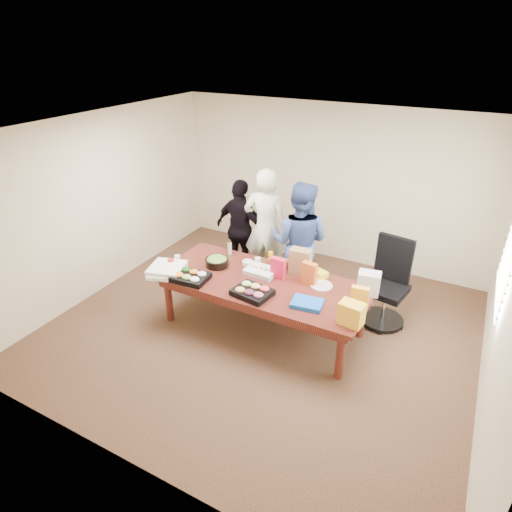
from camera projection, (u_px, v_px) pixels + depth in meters
The scene contains 39 objects.
floor at pixel (262, 328), 6.07m from camera, with size 5.50×5.00×0.02m, color #47301E.
ceiling at pixel (264, 130), 4.81m from camera, with size 5.50×5.00×0.02m, color white.
wall_back at pixel (330, 185), 7.40m from camera, with size 5.50×0.04×2.70m, color beige.
wall_front at pixel (121, 358), 3.48m from camera, with size 5.50×0.04×2.70m, color beige.
wall_left at pixel (102, 204), 6.58m from camera, with size 0.04×5.00×2.70m, color beige.
wall_right at pixel (509, 296), 4.29m from camera, with size 0.04×5.00×2.70m, color beige.
window_panel at pixel (510, 257), 4.71m from camera, with size 0.03×1.40×1.10m, color white.
window_blinds at pixel (506, 256), 4.72m from camera, with size 0.04×1.36×1.00m, color beige.
conference_table at pixel (263, 305), 5.89m from camera, with size 2.80×1.20×0.75m, color #4C1C0F.
office_chair at pixel (387, 286), 5.89m from camera, with size 0.61×0.61×1.19m, color black.
person_center at pixel (266, 228), 6.73m from camera, with size 0.70×0.46×1.92m, color silver.
person_right at pixel (299, 242), 6.37m from camera, with size 0.90×0.70×1.85m, color #344B84.
person_left at pixel (241, 229), 7.02m from camera, with size 0.97×0.40×1.65m, color black.
veggie_tray at pixel (191, 277), 5.73m from camera, with size 0.46×0.36×0.07m, color black.
fruit_tray at pixel (252, 292), 5.40m from camera, with size 0.46×0.36×0.07m, color black.
sheet_cake at pixel (261, 271), 5.88m from camera, with size 0.41×0.31×0.07m, color silver.
salad_bowl at pixel (217, 262), 6.07m from camera, with size 0.33×0.33×0.11m, color black.
chip_bag_blue at pixel (307, 303), 5.20m from camera, with size 0.37×0.27×0.05m, color blue.
chip_bag_red at pixel (278, 268), 5.73m from camera, with size 0.20×0.08×0.29m, color red.
chip_bag_yellow at pixel (359, 299), 5.06m from camera, with size 0.21×0.08×0.31m, color yellow.
chip_bag_orange at pixel (309, 274), 5.59m from camera, with size 0.20×0.09×0.31m, color #D15921.
mayo_jar at pixel (258, 262), 6.06m from camera, with size 0.08×0.08×0.12m, color silver.
mustard_bottle at pixel (271, 258), 6.11m from camera, with size 0.06×0.06×0.18m, color #F29D03.
dressing_bottle at pixel (229, 249), 6.36m from camera, with size 0.06×0.06×0.18m, color brown.
ranch_bottle at pixel (230, 249), 6.36m from camera, with size 0.06×0.06×0.18m, color beige.
banana_bunch at pixel (318, 273), 5.81m from camera, with size 0.26×0.15×0.09m, color yellow.
bread_loaf at pixel (279, 263), 6.06m from camera, with size 0.27×0.12×0.11m, color brown.
kraft_bag at pixel (300, 262), 5.81m from camera, with size 0.28×0.16×0.36m, color olive.
red_cup at pixel (171, 263), 6.02m from camera, with size 0.09×0.09×0.12m, color #B21A1F.
clear_cup_a at pixel (177, 260), 6.13m from camera, with size 0.07×0.07×0.10m, color white.
clear_cup_b at pixel (178, 259), 6.14m from camera, with size 0.08×0.08×0.12m, color silver.
pizza_box_lower at pixel (167, 272), 5.88m from camera, with size 0.45×0.45×0.05m, color white.
pizza_box_upper at pixel (167, 268), 5.88m from camera, with size 0.45×0.45×0.05m, color white.
plate_a at pixel (321, 285), 5.60m from camera, with size 0.29×0.29×0.02m, color silver.
plate_b at pixel (316, 278), 5.78m from camera, with size 0.25×0.25×0.02m, color silver.
dip_bowl_a at pixel (305, 273), 5.84m from camera, with size 0.14×0.14×0.06m, color beige.
dip_bowl_b at pixel (248, 263), 6.10m from camera, with size 0.15×0.15×0.06m, color beige.
grocery_bag_white at pixel (369, 283), 5.39m from camera, with size 0.27×0.19×0.29m, color silver.
grocery_bag_yellow at pixel (351, 314), 4.82m from camera, with size 0.27×0.19×0.27m, color yellow.
Camera 1 is at (2.23, -4.38, 3.69)m, focal length 30.37 mm.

